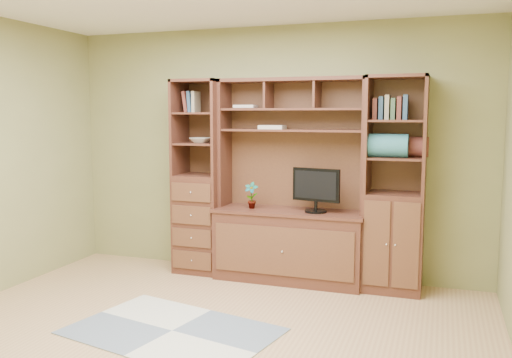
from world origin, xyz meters
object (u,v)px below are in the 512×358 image
at_px(center_hutch, 290,181).
at_px(left_tower, 200,177).
at_px(right_tower, 395,185).
at_px(monitor, 316,182).

relative_size(center_hutch, left_tower, 1.00).
bearing_deg(right_tower, monitor, -174.25).
bearing_deg(center_hutch, right_tower, 2.23).
bearing_deg(center_hutch, monitor, -7.13).
relative_size(center_hutch, right_tower, 1.00).
distance_m(left_tower, right_tower, 2.02).
bearing_deg(center_hutch, left_tower, 177.71).
height_order(left_tower, monitor, left_tower).
distance_m(left_tower, monitor, 1.28).
bearing_deg(left_tower, monitor, -3.35).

